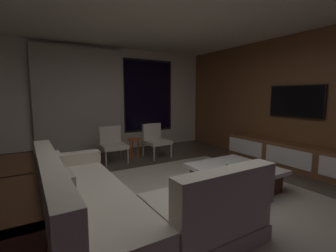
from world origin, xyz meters
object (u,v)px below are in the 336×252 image
side_stool (134,142)px  mounted_tv (296,101)px  sectional_couch (115,205)px  accent_chair_near_window (155,138)px  accent_chair_by_curtain (112,142)px  media_console (296,158)px  book_stack_on_coffee_table (235,168)px  console_table_behind_couch (15,210)px  coffee_table (234,177)px

side_stool → mounted_tv: (2.55, -2.31, 0.98)m
sectional_couch → accent_chair_near_window: (1.88, 2.61, 0.14)m
accent_chair_by_curtain → media_console: bearing=-40.7°
sectional_couch → book_stack_on_coffee_table: bearing=-0.5°
accent_chair_near_window → console_table_behind_couch: (-2.80, -2.48, -0.02)m
accent_chair_near_window → accent_chair_by_curtain: same height
accent_chair_near_window → console_table_behind_couch: 3.74m
sectional_couch → media_console: 3.75m
accent_chair_near_window → media_console: 3.05m
accent_chair_by_curtain → book_stack_on_coffee_table: bearing=-70.5°
book_stack_on_coffee_table → accent_chair_by_curtain: (-0.96, 2.71, 0.01)m
coffee_table → side_stool: 2.64m
accent_chair_near_window → media_console: bearing=-52.4°
side_stool → media_console: (2.37, -2.51, -0.12)m
media_console → mounted_tv: mounted_tv is taller
accent_chair_by_curtain → side_stool: (0.52, 0.02, -0.06)m
console_table_behind_couch → side_stool: bearing=48.4°
accent_chair_near_window → mounted_tv: (2.04, -2.21, 0.92)m
sectional_couch → mounted_tv: 4.08m
accent_chair_near_window → book_stack_on_coffee_table: bearing=-91.6°
sectional_couch → accent_chair_near_window: 3.22m
coffee_table → accent_chair_by_curtain: bearing=114.2°
accent_chair_near_window → console_table_behind_couch: accent_chair_near_window is taller
accent_chair_near_window → accent_chair_by_curtain: size_ratio=1.00×
mounted_tv → console_table_behind_couch: mounted_tv is taller
sectional_couch → accent_chair_by_curtain: 2.83m
accent_chair_by_curtain → console_table_behind_couch: (-1.76, -2.56, -0.02)m
side_stool → mounted_tv: bearing=-42.2°
accent_chair_by_curtain → mounted_tv: bearing=-36.7°
mounted_tv → accent_chair_by_curtain: bearing=143.3°
book_stack_on_coffee_table → accent_chair_near_window: 2.63m
accent_chair_by_curtain → mounted_tv: (3.08, -2.30, 0.92)m
sectional_couch → coffee_table: size_ratio=2.16×
sectional_couch → accent_chair_by_curtain: bearing=72.5°
book_stack_on_coffee_table → console_table_behind_couch: 2.73m
accent_chair_near_window → mounted_tv: mounted_tv is taller
book_stack_on_coffee_table → accent_chair_near_window: bearing=88.4°
book_stack_on_coffee_table → accent_chair_by_curtain: 2.87m
side_stool → console_table_behind_couch: bearing=-131.6°
sectional_couch → console_table_behind_couch: bearing=171.8°
sectional_couch → book_stack_on_coffee_table: 1.81m
media_console → console_table_behind_couch: size_ratio=1.48×
accent_chair_near_window → coffee_table: bearing=-87.5°
mounted_tv → coffee_table: bearing=-172.8°
book_stack_on_coffee_table → coffee_table: bearing=42.7°
book_stack_on_coffee_table → console_table_behind_couch: bearing=176.9°
book_stack_on_coffee_table → side_stool: 2.76m
coffee_table → accent_chair_near_window: (-0.11, 2.46, 0.25)m
book_stack_on_coffee_table → accent_chair_near_window: accent_chair_near_window is taller
book_stack_on_coffee_table → accent_chair_near_window: size_ratio=0.36×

